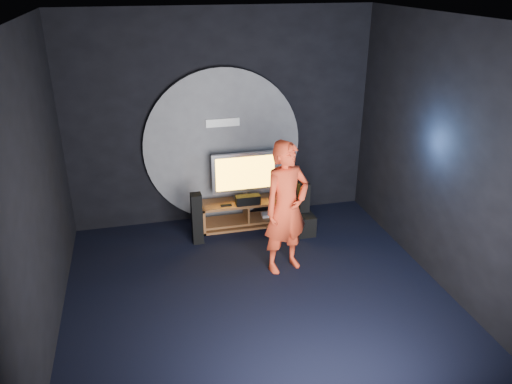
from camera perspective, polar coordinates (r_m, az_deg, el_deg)
floor at (r=6.77m, az=0.29°, el=-11.91°), size 5.00×5.00×0.00m
back_wall at (r=8.23m, az=-3.97°, el=8.32°), size 5.00×0.04×3.50m
front_wall at (r=3.83m, az=9.69°, el=-11.86°), size 5.00×0.04×3.50m
left_wall at (r=5.87m, az=-24.06°, el=-0.40°), size 0.04×5.00×3.50m
right_wall at (r=6.92m, az=20.87°, el=3.69°), size 0.04×5.00×3.50m
ceiling at (r=5.50m, az=0.36°, el=19.17°), size 5.00×5.00×0.01m
wall_disc_panel at (r=8.31m, az=-3.81°, el=5.24°), size 2.60×0.11×2.60m
media_console at (r=8.44m, az=-1.07°, el=-2.57°), size 1.53×0.45×0.45m
tv at (r=8.20m, az=-1.26°, el=2.04°), size 1.10×0.22×0.82m
center_speaker at (r=8.18m, az=-0.93°, el=-0.90°), size 0.40×0.15×0.15m
remote at (r=8.15m, az=-3.44°, el=-1.53°), size 0.18×0.05×0.02m
tower_speaker_left at (r=7.86m, az=-6.75°, el=-3.02°), size 0.17×0.19×0.84m
tower_speaker_right at (r=8.24m, az=5.40°, el=-1.64°), size 0.17×0.19×0.84m
subwoofer at (r=8.19m, az=5.56°, el=-3.74°), size 0.31×0.31×0.34m
player at (r=6.91m, az=3.47°, el=-1.81°), size 0.81×0.65×1.93m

